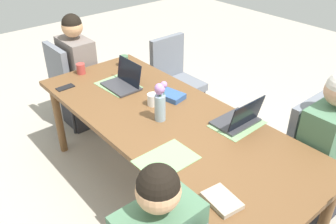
{
  "coord_description": "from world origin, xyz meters",
  "views": [
    {
      "loc": [
        -1.67,
        1.41,
        2.13
      ],
      "look_at": [
        0.0,
        0.0,
        0.79
      ],
      "focal_mm": 37.91,
      "sensor_mm": 36.0,
      "label": 1
    }
  ],
  "objects_px": {
    "laptop_head_right_left_far": "(123,82)",
    "book_blue_cover": "(222,200)",
    "chair_near_right_mid": "(174,76)",
    "flower_vase": "(160,100)",
    "chair_head_right_left_far": "(71,81)",
    "chair_near_left_near": "(315,153)",
    "book_red_cover": "(171,96)",
    "coffee_mug_near_left": "(124,61)",
    "dining_table": "(168,126)",
    "coffee_mug_centre_left": "(81,69)",
    "person_head_right_left_far": "(80,78)",
    "coffee_mug_near_right": "(153,99)",
    "person_near_left_near": "(321,158)",
    "laptop_near_left_near": "(239,119)",
    "phone_black": "(65,87)"
  },
  "relations": [
    {
      "from": "person_head_right_left_far",
      "to": "coffee_mug_centre_left",
      "type": "distance_m",
      "value": 0.45
    },
    {
      "from": "chair_near_left_near",
      "to": "laptop_near_left_near",
      "type": "height_order",
      "value": "laptop_near_left_near"
    },
    {
      "from": "laptop_near_left_near",
      "to": "laptop_head_right_left_far",
      "type": "relative_size",
      "value": 1.0
    },
    {
      "from": "chair_near_left_near",
      "to": "phone_black",
      "type": "height_order",
      "value": "chair_near_left_near"
    },
    {
      "from": "dining_table",
      "to": "person_head_right_left_far",
      "type": "xyz_separation_m",
      "value": [
        1.43,
        -0.01,
        -0.15
      ]
    },
    {
      "from": "flower_vase",
      "to": "book_red_cover",
      "type": "xyz_separation_m",
      "value": [
        0.19,
        -0.27,
        -0.14
      ]
    },
    {
      "from": "dining_table",
      "to": "flower_vase",
      "type": "bearing_deg",
      "value": 71.9
    },
    {
      "from": "dining_table",
      "to": "person_near_left_near",
      "type": "relative_size",
      "value": 1.99
    },
    {
      "from": "laptop_head_right_left_far",
      "to": "laptop_near_left_near",
      "type": "bearing_deg",
      "value": -163.98
    },
    {
      "from": "laptop_head_right_left_far",
      "to": "coffee_mug_centre_left",
      "type": "relative_size",
      "value": 3.36
    },
    {
      "from": "laptop_head_right_left_far",
      "to": "book_blue_cover",
      "type": "height_order",
      "value": "laptop_head_right_left_far"
    },
    {
      "from": "chair_head_right_left_far",
      "to": "book_blue_cover",
      "type": "height_order",
      "value": "chair_head_right_left_far"
    },
    {
      "from": "dining_table",
      "to": "phone_black",
      "type": "relative_size",
      "value": 15.84
    },
    {
      "from": "chair_near_right_mid",
      "to": "coffee_mug_near_left",
      "type": "xyz_separation_m",
      "value": [
        0.1,
        0.55,
        0.29
      ]
    },
    {
      "from": "chair_head_right_left_far",
      "to": "book_blue_cover",
      "type": "distance_m",
      "value": 2.34
    },
    {
      "from": "laptop_head_right_left_far",
      "to": "book_blue_cover",
      "type": "bearing_deg",
      "value": 166.21
    },
    {
      "from": "person_head_right_left_far",
      "to": "book_blue_cover",
      "type": "bearing_deg",
      "value": 171.53
    },
    {
      "from": "flower_vase",
      "to": "laptop_near_left_near",
      "type": "bearing_deg",
      "value": -136.8
    },
    {
      "from": "coffee_mug_near_left",
      "to": "coffee_mug_near_right",
      "type": "height_order",
      "value": "coffee_mug_near_left"
    },
    {
      "from": "dining_table",
      "to": "coffee_mug_near_right",
      "type": "bearing_deg",
      "value": -8.84
    },
    {
      "from": "flower_vase",
      "to": "laptop_head_right_left_far",
      "type": "bearing_deg",
      "value": -8.49
    },
    {
      "from": "book_blue_cover",
      "to": "dining_table",
      "type": "bearing_deg",
      "value": -14.09
    },
    {
      "from": "chair_near_left_near",
      "to": "book_red_cover",
      "type": "bearing_deg",
      "value": 29.49
    },
    {
      "from": "laptop_near_left_near",
      "to": "coffee_mug_near_left",
      "type": "relative_size",
      "value": 3.24
    },
    {
      "from": "chair_head_right_left_far",
      "to": "coffee_mug_near_left",
      "type": "distance_m",
      "value": 0.68
    },
    {
      "from": "chair_near_right_mid",
      "to": "laptop_head_right_left_far",
      "type": "distance_m",
      "value": 0.89
    },
    {
      "from": "person_near_left_near",
      "to": "person_head_right_left_far",
      "type": "bearing_deg",
      "value": 16.99
    },
    {
      "from": "laptop_head_right_left_far",
      "to": "coffee_mug_near_left",
      "type": "xyz_separation_m",
      "value": [
        0.36,
        -0.25,
        0.0
      ]
    },
    {
      "from": "chair_near_right_mid",
      "to": "coffee_mug_centre_left",
      "type": "height_order",
      "value": "chair_near_right_mid"
    },
    {
      "from": "person_near_left_near",
      "to": "book_red_cover",
      "type": "bearing_deg",
      "value": 25.16
    },
    {
      "from": "person_head_right_left_far",
      "to": "coffee_mug_near_right",
      "type": "bearing_deg",
      "value": -179.01
    },
    {
      "from": "chair_near_left_near",
      "to": "book_blue_cover",
      "type": "height_order",
      "value": "chair_near_left_near"
    },
    {
      "from": "chair_near_left_near",
      "to": "person_head_right_left_far",
      "type": "relative_size",
      "value": 0.75
    },
    {
      "from": "laptop_near_left_near",
      "to": "phone_black",
      "type": "relative_size",
      "value": 2.13
    },
    {
      "from": "dining_table",
      "to": "coffee_mug_centre_left",
      "type": "xyz_separation_m",
      "value": [
        1.09,
        0.12,
        0.12
      ]
    },
    {
      "from": "chair_near_right_mid",
      "to": "flower_vase",
      "type": "relative_size",
      "value": 2.99
    },
    {
      "from": "chair_near_left_near",
      "to": "phone_black",
      "type": "xyz_separation_m",
      "value": [
        1.71,
        1.13,
        0.25
      ]
    },
    {
      "from": "chair_head_right_left_far",
      "to": "coffee_mug_centre_left",
      "type": "xyz_separation_m",
      "value": [
        -0.4,
        0.05,
        0.29
      ]
    },
    {
      "from": "flower_vase",
      "to": "laptop_near_left_near",
      "type": "relative_size",
      "value": 0.94
    },
    {
      "from": "dining_table",
      "to": "book_blue_cover",
      "type": "height_order",
      "value": "book_blue_cover"
    },
    {
      "from": "chair_head_right_left_far",
      "to": "coffee_mug_near_left",
      "type": "height_order",
      "value": "chair_head_right_left_far"
    },
    {
      "from": "coffee_mug_near_left",
      "to": "phone_black",
      "type": "distance_m",
      "value": 0.65
    },
    {
      "from": "chair_head_right_left_far",
      "to": "flower_vase",
      "type": "distance_m",
      "value": 1.53
    },
    {
      "from": "chair_near_left_near",
      "to": "coffee_mug_centre_left",
      "type": "bearing_deg",
      "value": 25.38
    },
    {
      "from": "chair_near_left_near",
      "to": "coffee_mug_near_left",
      "type": "height_order",
      "value": "chair_near_left_near"
    },
    {
      "from": "person_near_left_near",
      "to": "book_red_cover",
      "type": "relative_size",
      "value": 5.97
    },
    {
      "from": "person_head_right_left_far",
      "to": "laptop_near_left_near",
      "type": "xyz_separation_m",
      "value": [
        -1.82,
        -0.31,
        0.26
      ]
    },
    {
      "from": "laptop_head_right_left_far",
      "to": "coffee_mug_near_left",
      "type": "height_order",
      "value": "laptop_head_right_left_far"
    },
    {
      "from": "dining_table",
      "to": "chair_head_right_left_far",
      "type": "xyz_separation_m",
      "value": [
        1.49,
        0.06,
        -0.18
      ]
    },
    {
      "from": "person_near_left_near",
      "to": "coffee_mug_centre_left",
      "type": "relative_size",
      "value": 12.56
    }
  ]
}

